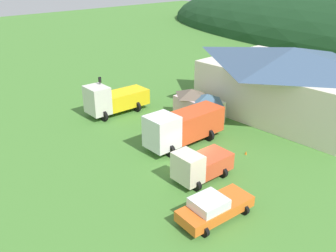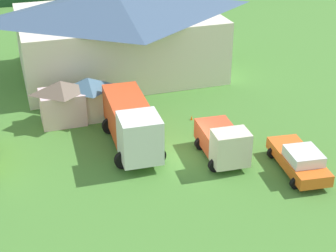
# 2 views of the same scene
# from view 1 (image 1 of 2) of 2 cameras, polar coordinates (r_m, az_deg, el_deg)

# --- Properties ---
(ground_plane) EXTENTS (200.00, 200.00, 0.00)m
(ground_plane) POSITION_cam_1_polar(r_m,az_deg,el_deg) (28.86, 3.60, -6.11)
(ground_plane) COLOR #477F33
(depot_building) EXTENTS (17.34, 12.67, 6.93)m
(depot_building) POSITION_cam_1_polar(r_m,az_deg,el_deg) (39.79, 18.64, 6.89)
(depot_building) COLOR silver
(depot_building) RESTS_ON ground
(play_shed_cream) EXTENTS (2.99, 2.62, 3.00)m
(play_shed_cream) POSITION_cam_1_polar(r_m,az_deg,el_deg) (35.99, 6.16, 2.85)
(play_shed_cream) COLOR beige
(play_shed_cream) RESTS_ON ground
(play_shed_pink) EXTENTS (3.22, 2.56, 3.09)m
(play_shed_pink) POSITION_cam_1_polar(r_m,az_deg,el_deg) (37.02, 3.71, 3.64)
(play_shed_pink) COLOR beige
(play_shed_pink) RESTS_ON ground
(flatbed_truck_yellow) EXTENTS (3.51, 6.82, 3.35)m
(flatbed_truck_yellow) POSITION_cam_1_polar(r_m,az_deg,el_deg) (38.38, -8.61, 4.20)
(flatbed_truck_yellow) COLOR silver
(flatbed_truck_yellow) RESTS_ON ground
(heavy_rig_white) EXTENTS (3.34, 7.70, 3.26)m
(heavy_rig_white) POSITION_cam_1_polar(r_m,az_deg,el_deg) (31.27, 2.32, 0.03)
(heavy_rig_white) COLOR white
(heavy_rig_white) RESTS_ON ground
(light_truck_cream) EXTENTS (2.77, 4.63, 2.48)m
(light_truck_cream) POSITION_cam_1_polar(r_m,az_deg,el_deg) (26.49, 5.01, -6.09)
(light_truck_cream) COLOR beige
(light_truck_cream) RESTS_ON ground
(service_pickup_orange) EXTENTS (2.76, 5.19, 1.66)m
(service_pickup_orange) POSITION_cam_1_polar(r_m,az_deg,el_deg) (23.01, 7.23, -12.57)
(service_pickup_orange) COLOR orange
(service_pickup_orange) RESTS_ON ground
(traffic_light_west) EXTENTS (0.20, 0.32, 4.09)m
(traffic_light_west) POSITION_cam_1_polar(r_m,az_deg,el_deg) (37.94, -10.51, 5.27)
(traffic_light_west) COLOR #4C4C51
(traffic_light_west) RESTS_ON ground
(traffic_cone_near_pickup) EXTENTS (0.36, 0.36, 0.55)m
(traffic_cone_near_pickup) POSITION_cam_1_polar(r_m,az_deg,el_deg) (31.73, -1.12, -3.10)
(traffic_cone_near_pickup) COLOR orange
(traffic_cone_near_pickup) RESTS_ON ground
(traffic_cone_mid_row) EXTENTS (0.36, 0.36, 0.63)m
(traffic_cone_mid_row) POSITION_cam_1_polar(r_m,az_deg,el_deg) (31.00, 12.12, -4.38)
(traffic_cone_mid_row) COLOR orange
(traffic_cone_mid_row) RESTS_ON ground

